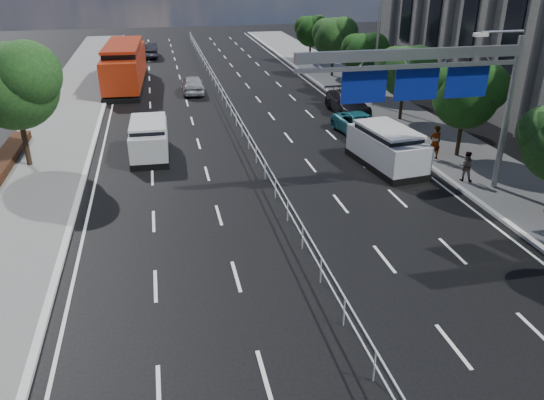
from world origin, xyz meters
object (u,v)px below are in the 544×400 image
object	(u,v)px
parked_car_dark	(347,103)
pedestrian_b	(466,166)
near_car_dark	(150,50)
silver_minivan	(387,148)
red_bus	(125,64)
white_minivan	(149,139)
pedestrian_a	(435,142)
near_car_silver	(193,84)
parked_car_teal	(360,125)
overhead_gantry	(435,77)

from	to	relation	value
parked_car_dark	pedestrian_b	world-z (taller)	pedestrian_b
parked_car_dark	pedestrian_b	size ratio (longest dim) A/B	3.43
near_car_dark	silver_minivan	size ratio (longest dim) A/B	0.89
red_bus	white_minivan	bearing A→B (deg)	-81.56
pedestrian_b	pedestrian_a	bearing A→B (deg)	-57.69
parked_car_dark	pedestrian_a	size ratio (longest dim) A/B	2.76
white_minivan	silver_minivan	bearing A→B (deg)	-18.01
near_car_silver	parked_car_dark	world-z (taller)	parked_car_dark
near_car_silver	pedestrian_b	bearing A→B (deg)	119.21
red_bus	pedestrian_a	distance (m)	28.43
red_bus	silver_minivan	xyz separation A→B (m)	(14.19, -22.92, -0.84)
parked_car_dark	near_car_silver	bearing A→B (deg)	139.00
red_bus	parked_car_teal	size ratio (longest dim) A/B	2.57
silver_minivan	parked_car_dark	size ratio (longest dim) A/B	1.05
white_minivan	pedestrian_b	bearing A→B (deg)	-24.20
red_bus	parked_car_teal	distance (m)	22.90
parked_car_teal	red_bus	bearing A→B (deg)	124.55
red_bus	parked_car_teal	bearing A→B (deg)	-46.89
overhead_gantry	pedestrian_b	size ratio (longest dim) A/B	6.72
near_car_silver	parked_car_dark	bearing A→B (deg)	141.92
near_car_dark	pedestrian_b	xyz separation A→B (m)	(15.03, -40.57, 0.10)
white_minivan	near_car_silver	world-z (taller)	white_minivan
red_bus	pedestrian_b	size ratio (longest dim) A/B	8.13
overhead_gantry	pedestrian_b	xyz separation A→B (m)	(2.86, 0.97, -4.70)
near_car_silver	pedestrian_b	distance (m)	25.08
overhead_gantry	near_car_dark	bearing A→B (deg)	106.33
silver_minivan	pedestrian_b	distance (m)	4.17
near_car_dark	parked_car_dark	distance (m)	30.23
pedestrian_a	pedestrian_b	world-z (taller)	pedestrian_a
silver_minivan	pedestrian_a	xyz separation A→B (m)	(2.91, 0.22, 0.02)
white_minivan	pedestrian_b	world-z (taller)	white_minivan
pedestrian_a	white_minivan	bearing A→B (deg)	-18.24
white_minivan	parked_car_dark	world-z (taller)	white_minivan
pedestrian_b	near_car_dark	bearing A→B (deg)	-37.36
red_bus	near_car_dark	xyz separation A→B (m)	(2.07, 14.67, -1.11)
pedestrian_b	red_bus	bearing A→B (deg)	-24.25
overhead_gantry	parked_car_teal	size ratio (longest dim) A/B	2.13
parked_car_teal	overhead_gantry	bearing A→B (deg)	-99.40
overhead_gantry	silver_minivan	xyz separation A→B (m)	(-0.05, 3.95, -4.54)
near_car_dark	parked_car_dark	size ratio (longest dim) A/B	0.94
near_car_dark	pedestrian_a	bearing A→B (deg)	113.08
white_minivan	red_bus	bearing A→B (deg)	97.40
white_minivan	red_bus	world-z (taller)	red_bus
white_minivan	parked_car_teal	world-z (taller)	white_minivan
red_bus	near_car_dark	bearing A→B (deg)	84.66
near_car_dark	parked_car_dark	world-z (taller)	near_car_dark
overhead_gantry	parked_car_dark	bearing A→B (deg)	83.90
red_bus	parked_car_dark	bearing A→B (deg)	-35.11
parked_car_dark	pedestrian_b	bearing A→B (deg)	-85.99
silver_minivan	parked_car_teal	world-z (taller)	silver_minivan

